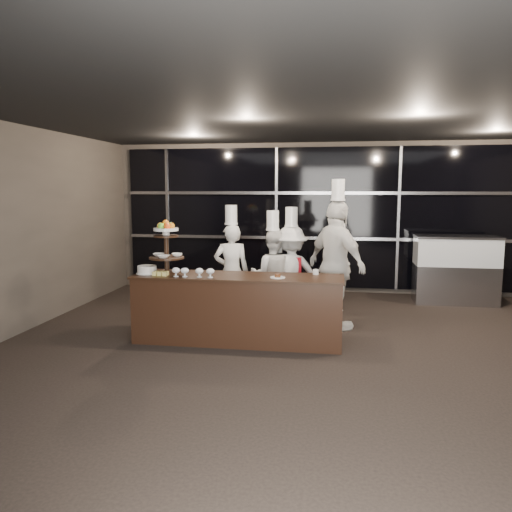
% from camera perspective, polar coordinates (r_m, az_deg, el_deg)
% --- Properties ---
extents(room, '(10.00, 10.00, 10.00)m').
position_cam_1_polar(room, '(5.18, 9.18, 1.13)').
color(room, black).
rests_on(room, ground).
extents(window_wall, '(8.60, 0.10, 2.80)m').
position_cam_1_polar(window_wall, '(10.10, 9.16, 4.30)').
color(window_wall, black).
rests_on(window_wall, ground).
extents(buffet_counter, '(2.84, 0.74, 0.92)m').
position_cam_1_polar(buffet_counter, '(6.84, -2.06, -5.99)').
color(buffet_counter, black).
rests_on(buffet_counter, ground).
extents(display_stand, '(0.48, 0.48, 0.74)m').
position_cam_1_polar(display_stand, '(6.95, -10.22, 1.43)').
color(display_stand, black).
rests_on(display_stand, buffet_counter).
extents(compotes, '(0.58, 0.11, 0.12)m').
position_cam_1_polar(compotes, '(6.66, -7.27, -1.72)').
color(compotes, silver).
rests_on(compotes, buffet_counter).
extents(layer_cake, '(0.30, 0.30, 0.11)m').
position_cam_1_polar(layer_cake, '(7.04, -12.35, -1.55)').
color(layer_cake, white).
rests_on(layer_cake, buffet_counter).
extents(pastry_squares, '(0.19, 0.13, 0.05)m').
position_cam_1_polar(pastry_squares, '(6.86, -10.85, -1.97)').
color(pastry_squares, '#DDD16C').
rests_on(pastry_squares, buffet_counter).
extents(small_plate, '(0.20, 0.20, 0.05)m').
position_cam_1_polar(small_plate, '(6.56, 2.49, -2.39)').
color(small_plate, white).
rests_on(small_plate, buffet_counter).
extents(chef_cup, '(0.08, 0.08, 0.07)m').
position_cam_1_polar(chef_cup, '(6.87, 6.84, -1.81)').
color(chef_cup, white).
rests_on(chef_cup, buffet_counter).
extents(display_case, '(1.46, 0.64, 1.24)m').
position_cam_1_polar(display_case, '(9.79, 21.86, -1.06)').
color(display_case, '#A5A5AA').
rests_on(display_case, ground).
extents(chef_a, '(0.63, 0.48, 1.83)m').
position_cam_1_polar(chef_a, '(7.98, -2.82, -1.58)').
color(chef_a, white).
rests_on(chef_a, ground).
extents(chef_b, '(0.73, 0.59, 1.75)m').
position_cam_1_polar(chef_b, '(7.84, 1.91, -2.15)').
color(chef_b, white).
rests_on(chef_b, ground).
extents(chef_c, '(1.07, 0.76, 1.80)m').
position_cam_1_polar(chef_c, '(7.88, 4.01, -1.96)').
color(chef_c, silver).
rests_on(chef_c, ground).
extents(chef_d, '(1.10, 1.15, 2.22)m').
position_cam_1_polar(chef_d, '(7.43, 9.19, -0.99)').
color(chef_d, white).
rests_on(chef_d, ground).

